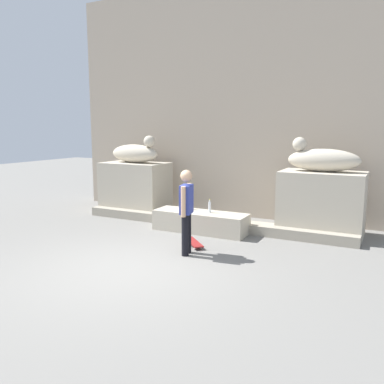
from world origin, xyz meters
TOP-DOWN VIEW (x-y plane):
  - ground_plane at (0.00, 0.00)m, footprint 40.00×40.00m
  - facade_wall at (0.00, 5.22)m, footprint 10.06×0.60m
  - pedestal_left at (-2.60, 3.93)m, footprint 1.87×1.11m
  - pedestal_right at (2.60, 3.93)m, footprint 1.87×1.11m
  - statue_reclining_left at (-2.57, 3.93)m, footprint 1.65×0.73m
  - statue_reclining_right at (2.57, 3.93)m, footprint 1.62×0.61m
  - ledge_block at (0.00, 2.89)m, footprint 2.29×0.71m
  - skater at (0.51, 1.22)m, footprint 0.28×0.53m
  - skateboard at (0.36, 1.82)m, footprint 0.71×0.71m
  - bottle_green at (-0.41, 3.04)m, footprint 0.07×0.07m
  - bottle_clear at (0.22, 2.93)m, footprint 0.06×0.06m
  - stair_step at (0.00, 3.36)m, footprint 7.07×0.50m

SIDE VIEW (x-z plane):
  - ground_plane at x=0.00m, z-range 0.00..0.00m
  - skateboard at x=0.36m, z-range 0.02..0.10m
  - stair_step at x=0.00m, z-range 0.00..0.23m
  - ledge_block at x=0.00m, z-range 0.00..0.48m
  - bottle_green at x=-0.41m, z-range 0.46..0.77m
  - bottle_clear at x=0.22m, z-range 0.46..0.78m
  - pedestal_left at x=-2.60m, z-range 0.00..1.48m
  - pedestal_right at x=2.60m, z-range 0.00..1.48m
  - skater at x=0.51m, z-range 0.09..1.76m
  - statue_reclining_left at x=-2.57m, z-range 1.37..2.15m
  - statue_reclining_right at x=2.57m, z-range 1.37..2.15m
  - facade_wall at x=0.00m, z-range 0.00..6.36m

